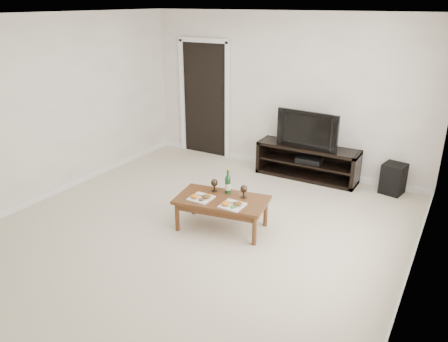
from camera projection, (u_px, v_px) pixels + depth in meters
The scene contains 14 objects.
floor at pixel (194, 234), 5.50m from camera, with size 5.50×5.50×0.00m, color beige.
back_wall at pixel (284, 93), 7.26m from camera, with size 5.00×0.04×2.60m, color white.
ceiling at pixel (187, 13), 4.55m from camera, with size 5.00×5.50×0.04m, color white.
doorway at pixel (205, 100), 8.05m from camera, with size 0.90×0.02×2.05m, color black.
media_console at pixel (307, 162), 7.15m from camera, with size 1.65×0.45×0.55m, color black.
television at pixel (310, 128), 6.94m from camera, with size 1.02×0.13×0.59m, color black.
av_receiver at pixel (309, 160), 7.10m from camera, with size 0.40×0.30×0.08m, color black.
subwoofer at pixel (393, 179), 6.59m from camera, with size 0.31×0.31×0.47m, color black.
coffee_table at pixel (222, 213), 5.57m from camera, with size 1.14×0.62×0.42m, color brown.
plate_left at pixel (201, 196), 5.47m from camera, with size 0.27×0.27×0.07m, color white.
plate_right at pixel (232, 204), 5.27m from camera, with size 0.27×0.27×0.07m, color white.
wine_bottle at pixel (228, 180), 5.59m from camera, with size 0.07×0.07×0.35m, color #103D1C.
goblet_left at pixel (214, 185), 5.67m from camera, with size 0.09×0.09×0.17m, color #31261A, non-canonical shape.
goblet_right at pixel (244, 191), 5.48m from camera, with size 0.09×0.09×0.17m, color #31261A, non-canonical shape.
Camera 1 is at (2.75, -3.99, 2.75)m, focal length 35.00 mm.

